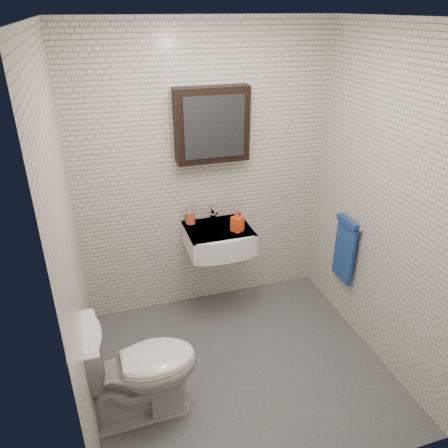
% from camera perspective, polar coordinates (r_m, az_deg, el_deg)
% --- Properties ---
extents(ground, '(2.20, 2.00, 0.01)m').
position_cam_1_polar(ground, '(3.62, 2.25, -18.15)').
color(ground, '#484B4F').
rests_on(ground, ground).
extents(room_shell, '(2.22, 2.02, 2.51)m').
position_cam_1_polar(room_shell, '(2.79, 2.77, 3.66)').
color(room_shell, silver).
rests_on(room_shell, ground).
extents(washbasin, '(0.55, 0.50, 0.20)m').
position_cam_1_polar(washbasin, '(3.74, -0.58, -2.08)').
color(washbasin, white).
rests_on(washbasin, room_shell).
extents(faucet, '(0.06, 0.20, 0.15)m').
position_cam_1_polar(faucet, '(3.84, -1.45, 1.39)').
color(faucet, silver).
rests_on(faucet, washbasin).
extents(mirror_cabinet, '(0.60, 0.15, 0.60)m').
position_cam_1_polar(mirror_cabinet, '(3.57, -1.57, 12.79)').
color(mirror_cabinet, black).
rests_on(mirror_cabinet, room_shell).
extents(towel_rail, '(0.09, 0.30, 0.58)m').
position_cam_1_polar(towel_rail, '(3.84, 15.52, -2.90)').
color(towel_rail, silver).
rests_on(towel_rail, room_shell).
extents(toothbrush_cup, '(0.09, 0.09, 0.23)m').
position_cam_1_polar(toothbrush_cup, '(3.80, -4.43, 0.92)').
color(toothbrush_cup, '#C75131').
rests_on(toothbrush_cup, washbasin).
extents(soap_bottle, '(0.12, 0.12, 0.19)m').
position_cam_1_polar(soap_bottle, '(3.65, 1.76, 0.47)').
color(soap_bottle, orange).
rests_on(soap_bottle, washbasin).
extents(toilet, '(0.81, 0.47, 0.81)m').
position_cam_1_polar(toilet, '(3.10, -11.25, -17.88)').
color(toilet, white).
rests_on(toilet, ground).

